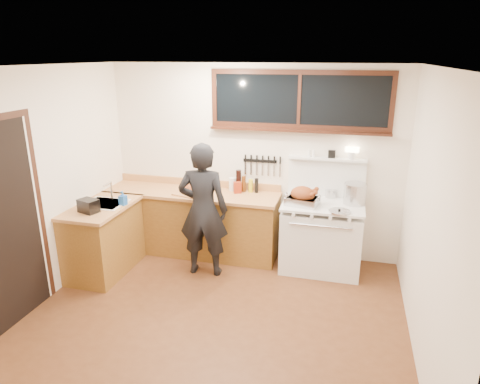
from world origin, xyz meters
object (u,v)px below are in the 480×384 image
(roast_turkey, at_px, (303,197))
(man, at_px, (203,210))
(cutting_board, at_px, (189,191))
(vintage_stove, at_px, (322,235))

(roast_turkey, bearing_deg, man, -161.64)
(man, distance_m, roast_turkey, 1.26)
(man, relative_size, cutting_board, 3.98)
(man, relative_size, roast_turkey, 3.84)
(cutting_board, distance_m, roast_turkey, 1.53)
(vintage_stove, distance_m, roast_turkey, 0.60)
(cutting_board, bearing_deg, man, -49.91)
(cutting_board, bearing_deg, roast_turkey, -0.64)
(man, xyz_separation_m, roast_turkey, (1.19, 0.39, 0.14))
(vintage_stove, height_order, cutting_board, vintage_stove)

